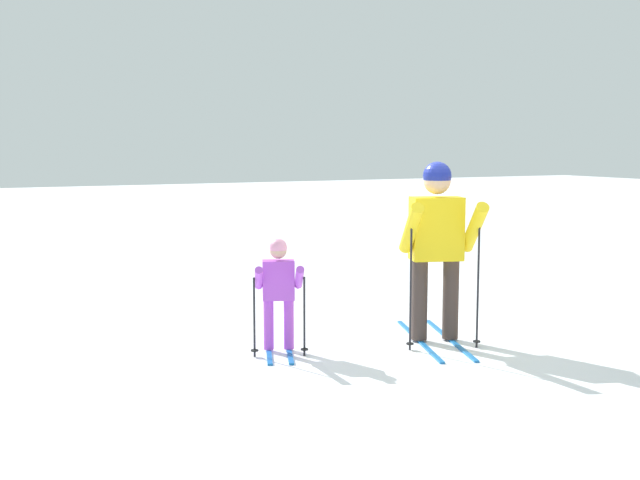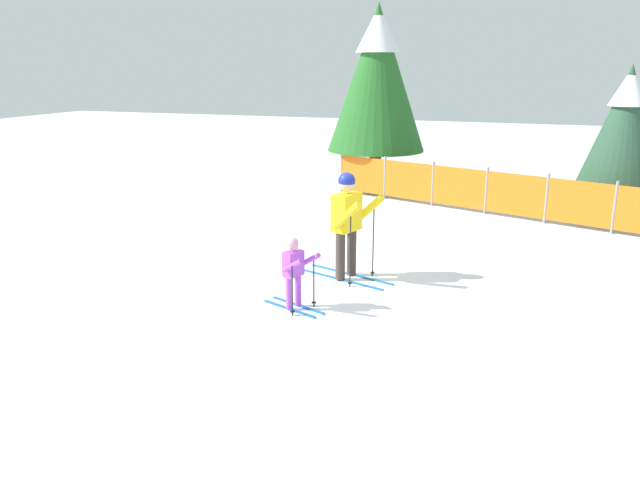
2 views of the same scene
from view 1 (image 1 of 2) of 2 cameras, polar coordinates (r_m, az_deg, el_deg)
ground_plane at (r=8.02m, az=6.93°, el=-6.97°), size 60.00×60.00×0.00m
skier_adult at (r=7.75m, az=8.31°, el=0.33°), size 1.67×0.94×1.74m
skier_child at (r=7.36m, az=-2.97°, el=-3.31°), size 1.00×0.61×1.05m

